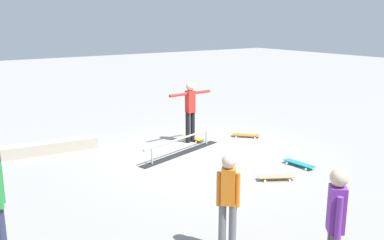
{
  "coord_description": "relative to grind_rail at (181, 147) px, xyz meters",
  "views": [
    {
      "loc": [
        6.14,
        8.4,
        3.4
      ],
      "look_at": [
        0.51,
        0.17,
        1.0
      ],
      "focal_mm": 39.24,
      "sensor_mm": 36.0,
      "label": 1
    }
  ],
  "objects": [
    {
      "name": "loose_skateboard_orange",
      "position": [
        -2.44,
        -0.23,
        -0.12
      ],
      "size": [
        0.69,
        0.72,
        0.09
      ],
      "rotation": [
        0.0,
        0.0,
        2.32
      ],
      "color": "orange",
      "rests_on": "ground_plane"
    },
    {
      "name": "loose_skateboard_natural",
      "position": [
        -0.7,
        2.71,
        -0.12
      ],
      "size": [
        0.79,
        0.57,
        0.09
      ],
      "rotation": [
        0.0,
        0.0,
        5.76
      ],
      "color": "tan",
      "rests_on": "ground_plane"
    },
    {
      "name": "skateboard_main",
      "position": [
        -0.97,
        -0.88,
        -0.12
      ],
      "size": [
        0.32,
        0.82,
        0.09
      ],
      "rotation": [
        0.0,
        0.0,
        4.81
      ],
      "color": "yellow",
      "rests_on": "ground_plane"
    },
    {
      "name": "skater_main",
      "position": [
        -0.8,
        -0.76,
        0.8
      ],
      "size": [
        1.38,
        0.23,
        1.71
      ],
      "rotation": [
        0.0,
        0.0,
        0.04
      ],
      "color": "black",
      "rests_on": "ground_plane"
    },
    {
      "name": "loose_skateboard_teal",
      "position": [
        -1.78,
        2.39,
        -0.12
      ],
      "size": [
        0.32,
        0.82,
        0.09
      ],
      "rotation": [
        0.0,
        0.0,
        4.81
      ],
      "color": "teal",
      "rests_on": "ground_plane"
    },
    {
      "name": "grind_rail",
      "position": [
        0.0,
        0.0,
        0.0
      ],
      "size": [
        2.78,
        1.0,
        0.43
      ],
      "rotation": [
        0.0,
        0.0,
        0.28
      ],
      "color": "black",
      "rests_on": "ground_plane"
    },
    {
      "name": "ground_plane",
      "position": [
        -0.51,
        0.33,
        -0.19
      ],
      "size": [
        60.0,
        60.0,
        0.0
      ],
      "primitive_type": "plane",
      "color": "gray"
    },
    {
      "name": "bystander_purple_shirt",
      "position": [
        1.49,
        5.82,
        0.75
      ],
      "size": [
        0.3,
        0.33,
        1.66
      ],
      "rotation": [
        0.0,
        0.0,
        3.98
      ],
      "color": "brown",
      "rests_on": "ground_plane"
    },
    {
      "name": "bystander_orange_shirt",
      "position": [
        2.0,
        4.35,
        0.68
      ],
      "size": [
        0.3,
        0.29,
        1.53
      ],
      "rotation": [
        0.0,
        0.0,
        5.53
      ],
      "color": "slate",
      "rests_on": "ground_plane"
    },
    {
      "name": "skate_ledge",
      "position": [
        2.78,
        -1.99,
        -0.04
      ],
      "size": [
        2.43,
        0.66,
        0.3
      ],
      "primitive_type": "cube",
      "rotation": [
        0.0,
        0.0,
        -0.11
      ],
      "color": "#B2A893",
      "rests_on": "ground_plane"
    }
  ]
}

